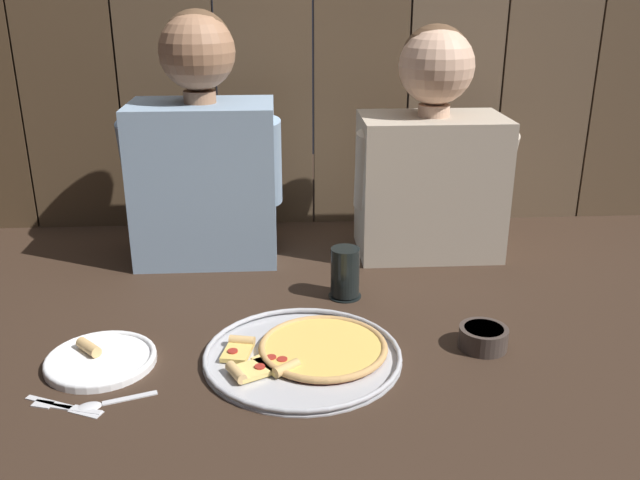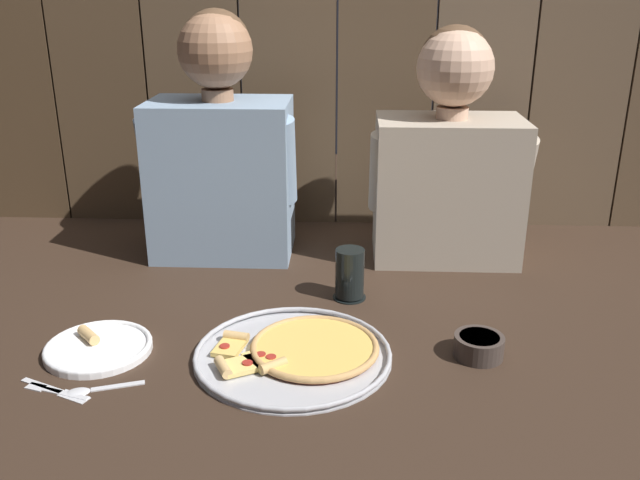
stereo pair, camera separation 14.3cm
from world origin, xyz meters
name	(u,v)px [view 2 (the right image)]	position (x,y,z in m)	size (l,w,h in m)	color
ground_plane	(327,339)	(0.00, 0.00, 0.00)	(3.20, 3.20, 0.00)	#332319
pizza_tray	(299,352)	(-0.05, -0.07, 0.01)	(0.39, 0.39, 0.03)	#B2B2B7
dinner_plate	(98,347)	(-0.45, -0.07, 0.01)	(0.21, 0.21, 0.03)	white
drinking_glass	(350,274)	(0.04, 0.20, 0.06)	(0.08, 0.08, 0.12)	black
dipping_bowl	(479,345)	(0.30, -0.06, 0.02)	(0.10, 0.10, 0.04)	#3D332D
table_fork	(54,391)	(-0.48, -0.22, 0.00)	(0.13, 0.05, 0.01)	silver
table_knife	(55,390)	(-0.48, -0.21, 0.00)	(0.15, 0.08, 0.01)	silver
table_spoon	(91,389)	(-0.42, -0.21, 0.00)	(0.14, 0.06, 0.01)	silver
diner_left	(220,148)	(-0.29, 0.47, 0.29)	(0.40, 0.23, 0.63)	#849EB7
diner_right	(449,157)	(0.29, 0.47, 0.27)	(0.41, 0.23, 0.59)	#B2A38E
wooden_backdrop_wall	(337,30)	(0.00, 0.74, 0.56)	(2.19, 0.03, 1.13)	#4D3824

